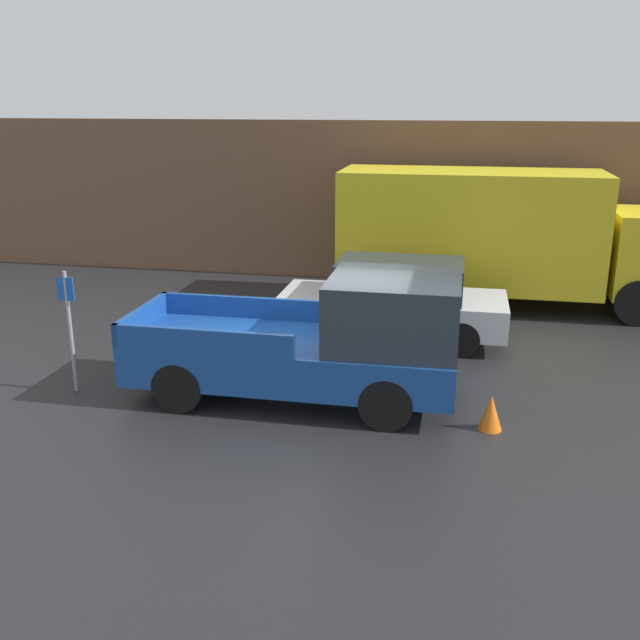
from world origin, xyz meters
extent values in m
plane|color=#232326|center=(0.00, 0.00, 0.00)|extent=(60.00, 60.00, 0.00)
cube|color=brown|center=(0.00, 8.06, 2.18)|extent=(28.00, 0.15, 4.35)
cube|color=#194799|center=(-0.61, -0.54, 0.72)|extent=(5.45, 2.07, 0.69)
cube|color=#28333D|center=(1.08, -0.54, 1.63)|extent=(2.07, 1.94, 1.12)
cube|color=#194799|center=(-1.84, 0.44, 1.26)|extent=(3.00, 0.10, 0.38)
cube|color=#194799|center=(-1.84, -1.52, 1.26)|extent=(3.00, 0.10, 0.38)
cube|color=#194799|center=(-3.29, -0.54, 1.26)|extent=(0.10, 2.07, 0.38)
cylinder|color=black|center=(1.08, 0.38, 0.42)|extent=(0.84, 0.26, 0.84)
cylinder|color=black|center=(1.08, -1.45, 0.42)|extent=(0.84, 0.26, 0.84)
cylinder|color=black|center=(-2.30, 0.38, 0.42)|extent=(0.84, 0.26, 0.84)
cylinder|color=black|center=(-2.30, -1.45, 0.42)|extent=(0.84, 0.26, 0.84)
cube|color=silver|center=(0.72, 2.89, 0.64)|extent=(4.69, 1.85, 0.66)
cube|color=#28333D|center=(0.86, 2.89, 1.33)|extent=(2.58, 1.63, 0.73)
cylinder|color=black|center=(2.18, 3.72, 0.36)|extent=(0.73, 0.22, 0.73)
cylinder|color=black|center=(2.18, 2.07, 0.36)|extent=(0.73, 0.22, 0.73)
cylinder|color=black|center=(-0.73, 3.72, 0.36)|extent=(0.73, 0.22, 0.73)
cylinder|color=black|center=(-0.73, 2.07, 0.36)|extent=(0.73, 0.22, 0.73)
cube|color=gold|center=(2.23, 5.97, 1.89)|extent=(6.16, 2.30, 2.77)
cylinder|color=black|center=(6.04, 6.98, 0.53)|extent=(1.06, 0.30, 1.06)
cylinder|color=black|center=(6.04, 4.95, 0.53)|extent=(1.06, 0.30, 1.06)
cylinder|color=black|center=(0.97, 6.98, 0.53)|extent=(1.06, 0.30, 1.06)
cylinder|color=black|center=(0.97, 4.95, 0.53)|extent=(1.06, 0.30, 1.06)
cylinder|color=gray|center=(-4.40, -1.01, 1.07)|extent=(0.07, 0.07, 2.15)
cube|color=blue|center=(-4.40, -1.03, 1.85)|extent=(0.30, 0.02, 0.40)
cone|color=orange|center=(2.66, -1.15, 0.28)|extent=(0.36, 0.36, 0.56)
camera|label=1|loc=(2.06, -11.50, 4.89)|focal=40.00mm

